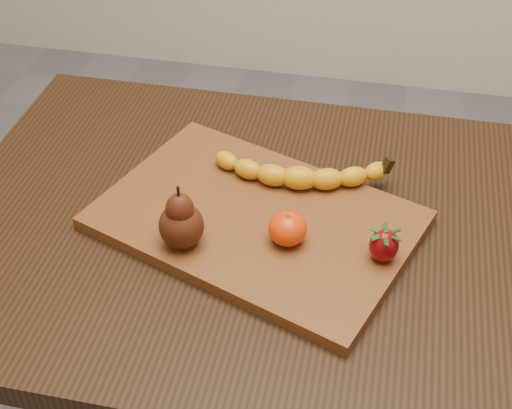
% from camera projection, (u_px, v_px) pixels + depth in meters
% --- Properties ---
extents(table, '(1.00, 0.70, 0.76)m').
position_uv_depth(table, '(271.00, 270.00, 1.13)').
color(table, black).
rests_on(table, ground).
extents(cutting_board, '(0.53, 0.44, 0.02)m').
position_uv_depth(cutting_board, '(256.00, 220.00, 1.06)').
color(cutting_board, brown).
rests_on(cutting_board, table).
extents(banana, '(0.24, 0.08, 0.04)m').
position_uv_depth(banana, '(299.00, 178.00, 1.09)').
color(banana, '#F1A20B').
rests_on(banana, cutting_board).
extents(pear, '(0.08, 0.08, 0.10)m').
position_uv_depth(pear, '(180.00, 216.00, 0.97)').
color(pear, '#471C0B').
rests_on(pear, cutting_board).
extents(mandarin, '(0.07, 0.07, 0.05)m').
position_uv_depth(mandarin, '(288.00, 229.00, 0.99)').
color(mandarin, '#F33702').
rests_on(mandarin, cutting_board).
extents(strawberry, '(0.05, 0.05, 0.05)m').
position_uv_depth(strawberry, '(384.00, 244.00, 0.97)').
color(strawberry, '#810309').
rests_on(strawberry, cutting_board).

